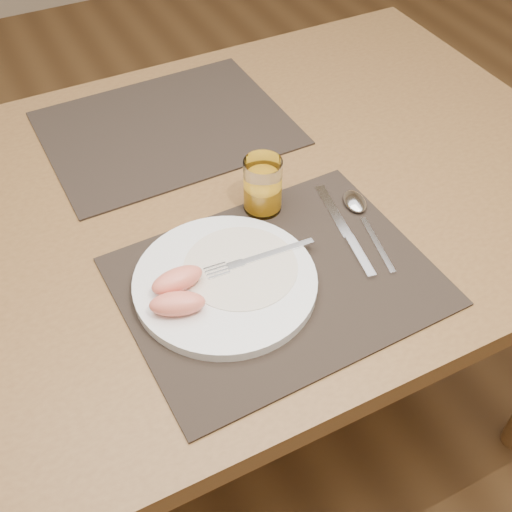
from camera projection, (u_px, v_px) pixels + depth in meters
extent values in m
plane|color=brown|center=(224.00, 422.00, 1.63)|extent=(5.00, 5.00, 0.00)
cube|color=brown|center=(209.00, 207.00, 1.10)|extent=(1.40, 0.90, 0.04)
cylinder|color=brown|center=(365.00, 161.00, 1.79)|extent=(0.06, 0.06, 0.71)
cube|color=black|center=(277.00, 281.00, 0.95)|extent=(0.46, 0.36, 0.00)
cube|color=black|center=(167.00, 128.00, 1.22)|extent=(0.46, 0.36, 0.00)
cylinder|color=white|center=(225.00, 282.00, 0.94)|extent=(0.27, 0.27, 0.02)
cylinder|color=white|center=(240.00, 267.00, 0.95)|extent=(0.17, 0.17, 0.00)
cube|color=silver|center=(279.00, 251.00, 0.97)|extent=(0.12, 0.02, 0.00)
cube|color=silver|center=(236.00, 265.00, 0.95)|extent=(0.03, 0.02, 0.00)
cube|color=silver|center=(217.00, 271.00, 0.94)|extent=(0.04, 0.03, 0.00)
cube|color=silver|center=(333.00, 211.00, 1.05)|extent=(0.04, 0.13, 0.00)
cube|color=silver|center=(360.00, 256.00, 0.98)|extent=(0.03, 0.09, 0.01)
cube|color=silver|center=(377.00, 244.00, 1.00)|extent=(0.04, 0.12, 0.00)
ellipsoid|color=silver|center=(355.00, 201.00, 1.06)|extent=(0.05, 0.06, 0.01)
cylinder|color=white|center=(263.00, 185.00, 1.03)|extent=(0.06, 0.06, 0.09)
cylinder|color=orange|center=(263.00, 196.00, 1.05)|extent=(0.05, 0.05, 0.04)
ellipsoid|color=#F28063|center=(177.00, 304.00, 0.88)|extent=(0.09, 0.06, 0.03)
ellipsoid|color=#F28063|center=(177.00, 280.00, 0.91)|extent=(0.08, 0.04, 0.03)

